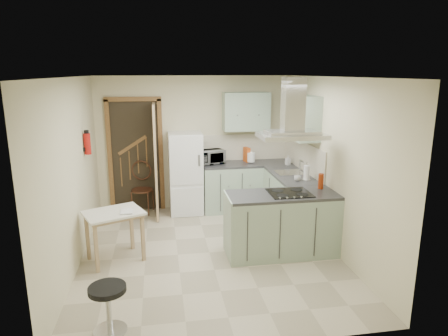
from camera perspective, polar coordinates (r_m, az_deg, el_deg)
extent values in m
plane|color=#BEB094|center=(5.95, -2.11, -11.96)|extent=(4.20, 4.20, 0.00)
plane|color=silver|center=(5.37, -2.35, 12.87)|extent=(4.20, 4.20, 0.00)
plane|color=beige|center=(7.58, -4.22, 3.55)|extent=(3.60, 0.00, 3.60)
plane|color=beige|center=(5.61, -20.80, -0.89)|extent=(0.00, 4.20, 4.20)
plane|color=beige|center=(6.02, 15.04, 0.48)|extent=(0.00, 4.20, 4.20)
cube|color=brown|center=(7.57, -12.50, 1.71)|extent=(1.10, 0.12, 2.10)
cube|color=white|center=(7.37, -5.49, -0.73)|extent=(0.60, 0.60, 1.50)
cube|color=#9EB2A0|center=(7.55, 1.09, -2.68)|extent=(1.08, 0.60, 0.90)
cube|color=#9EB2A0|center=(7.13, 8.75, -3.84)|extent=(0.60, 1.95, 0.90)
cube|color=beige|center=(7.72, 2.91, 3.01)|extent=(1.68, 0.02, 0.50)
cube|color=#9EB2A0|center=(7.47, 3.17, 8.07)|extent=(0.85, 0.35, 0.70)
cube|color=#9EB2A0|center=(6.63, 10.96, 7.14)|extent=(0.35, 0.90, 0.70)
cube|color=#9EB2A0|center=(5.82, 8.24, -7.89)|extent=(1.55, 0.65, 0.90)
cube|color=black|center=(5.70, 9.35, -3.54)|extent=(0.58, 0.50, 0.01)
cube|color=silver|center=(5.52, 9.68, 4.57)|extent=(0.90, 0.55, 0.10)
cube|color=silver|center=(6.85, 9.33, -0.63)|extent=(0.45, 0.40, 0.01)
cylinder|color=#B2140F|center=(6.41, -18.94, 3.28)|extent=(0.10, 0.10, 0.32)
cube|color=tan|center=(5.80, -15.31, -9.36)|extent=(0.92, 0.82, 0.71)
cube|color=#501E1A|center=(7.54, -11.62, -3.10)|extent=(0.48, 0.48, 0.88)
cylinder|color=black|center=(4.40, -16.16, -18.77)|extent=(0.46, 0.46, 0.50)
imported|color=black|center=(7.40, -1.86, 1.59)|extent=(0.53, 0.44, 0.26)
cylinder|color=white|center=(7.50, 3.90, 1.55)|extent=(0.16, 0.16, 0.21)
cube|color=#CF5018|center=(7.57, 3.27, 1.91)|extent=(0.11, 0.19, 0.27)
imported|color=#AEADB9|center=(7.42, 9.12, 1.12)|extent=(0.10, 0.10, 0.17)
cylinder|color=white|center=(6.41, 11.72, -0.64)|extent=(0.12, 0.12, 0.24)
imported|color=silver|center=(6.36, 10.44, -1.46)|extent=(0.13, 0.13, 0.08)
cylinder|color=#A0310D|center=(5.99, 13.67, -1.84)|extent=(0.09, 0.09, 0.22)
imported|color=#A04935|center=(5.61, -14.60, -5.64)|extent=(0.18, 0.24, 0.10)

